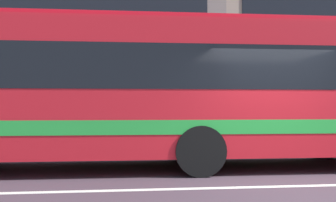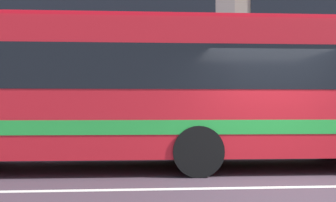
{
  "view_description": "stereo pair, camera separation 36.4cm",
  "coord_description": "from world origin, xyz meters",
  "views": [
    {
      "loc": [
        -2.96,
        -6.47,
        1.39
      ],
      "look_at": [
        -1.96,
        2.25,
        1.49
      ],
      "focal_mm": 42.05,
      "sensor_mm": 36.0,
      "label": 1
    },
    {
      "loc": [
        -2.6,
        -6.5,
        1.39
      ],
      "look_at": [
        -1.96,
        2.25,
        1.49
      ],
      "focal_mm": 42.05,
      "sensor_mm": 36.0,
      "label": 2
    }
  ],
  "objects": [
    {
      "name": "hedge_row_far",
      "position": [
        1.46,
        5.75,
        0.52
      ],
      "size": [
        12.15,
        1.1,
        1.03
      ],
      "primitive_type": "cube",
      "color": "#1F5229",
      "rests_on": "ground_plane"
    },
    {
      "name": "lane_centre_line",
      "position": [
        0.0,
        0.0,
        0.0
      ],
      "size": [
        60.0,
        0.16,
        0.01
      ],
      "primitive_type": "cube",
      "color": "silver",
      "rests_on": "ground_plane"
    },
    {
      "name": "apartment_block_left",
      "position": [
        -9.23,
        14.71,
        4.5
      ],
      "size": [
        21.68,
        8.32,
        9.0
      ],
      "color": "gray",
      "rests_on": "ground_plane"
    },
    {
      "name": "transit_bus",
      "position": [
        -2.11,
        2.23,
        1.78
      ],
      "size": [
        10.84,
        2.68,
        3.23
      ],
      "color": "red",
      "rests_on": "ground_plane"
    },
    {
      "name": "ground_plane",
      "position": [
        0.0,
        0.0,
        0.0
      ],
      "size": [
        160.0,
        160.0,
        0.0
      ],
      "primitive_type": "plane",
      "color": "#44343F"
    }
  ]
}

